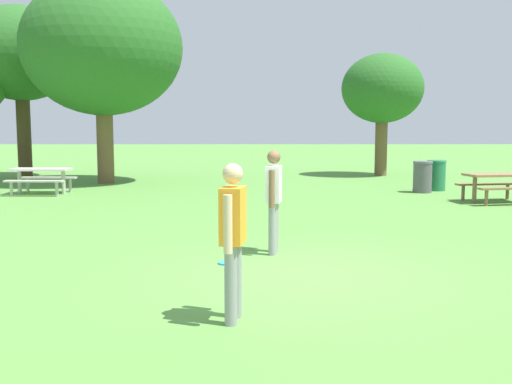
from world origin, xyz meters
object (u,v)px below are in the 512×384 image
Objects in this scene: tree_broad_center at (19,54)px; tree_slender_mid at (381,90)px; trash_can_further_along at (435,175)px; tree_far_right at (101,48)px; picnic_table_far at (40,175)px; frisbee at (226,263)px; person_thrower at (272,195)px; person_catcher at (232,231)px; trash_can_beside_table at (421,177)px; picnic_table_near at (496,181)px.

tree_slender_mid is (14.24, 1.01, -1.28)m from tree_broad_center.
tree_far_right is (-11.03, 2.44, 4.25)m from trash_can_further_along.
picnic_table_far is 13.68m from tree_slender_mid.
tree_far_right is (-4.92, 12.47, 4.72)m from frisbee.
tree_far_right is at bearing -31.38° from tree_broad_center.
person_thrower is 0.95× the size of picnic_table_far.
tree_slender_mid is at bearing 30.21° from picnic_table_far.
frisbee is 14.22m from tree_far_right.
person_catcher is 19.85m from tree_broad_center.
tree_far_right is 1.44× the size of tree_slender_mid.
person_thrower is 10.78m from trash_can_further_along.
trash_can_beside_table is (11.50, 0.41, -0.08)m from picnic_table_far.
trash_can_beside_table and trash_can_further_along have the same top height.
person_thrower reaches higher than picnic_table_far.
frisbee is at bearing -59.54° from tree_broad_center.
tree_far_right is at bearing 167.51° from trash_can_further_along.
person_thrower reaches higher than trash_can_further_along.
tree_slender_mid is at bearing 17.49° from tree_far_right.
person_thrower is 0.23× the size of tree_far_right.
person_catcher is 13.17m from trash_can_beside_table.
tree_slender_mid is at bearing 73.69° from person_catcher.
person_catcher reaches higher than frisbee.
trash_can_beside_table is 0.82m from trash_can_further_along.
person_catcher is at bearing -106.31° from tree_slender_mid.
person_catcher is 0.86× the size of picnic_table_near.
picnic_table_near is 1.11× the size of picnic_table_far.
trash_can_further_along is at bearing 59.85° from person_thrower.
picnic_table_far is 7.60m from tree_broad_center.
person_thrower is 17.32m from tree_broad_center.
trash_can_further_along reaches higher than frisbee.
tree_far_right is at bearing 163.90° from trash_can_beside_table.
tree_far_right reaches higher than trash_can_beside_table.
tree_far_right is (-5.11, 15.05, 3.79)m from person_catcher.
tree_broad_center is at bearing 153.55° from picnic_table_near.
tree_slender_mid is (5.56, 15.78, 3.49)m from frisbee.
tree_broad_center reaches higher than person_thrower.
trash_can_beside_table is 15.75m from tree_broad_center.
trash_can_beside_table is (5.51, 9.46, 0.47)m from frisbee.
picnic_table_near is at bearing -81.68° from tree_slender_mid.
trash_can_further_along reaches higher than picnic_table_far.
person_thrower is 6.05× the size of frisbee.
picnic_table_far is at bearing 171.11° from picnic_table_near.
tree_far_right is (1.07, 3.42, 4.17)m from picnic_table_far.
person_thrower is 0.86× the size of picnic_table_near.
tree_broad_center is at bearing 117.10° from person_catcher.
trash_can_further_along is (12.10, 0.98, -0.08)m from picnic_table_far.
trash_can_further_along is 16.12m from tree_broad_center.
tree_broad_center is at bearing 120.46° from frisbee.
person_thrower is 1.37m from frisbee.
picnic_table_near is 13.61m from tree_far_right.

